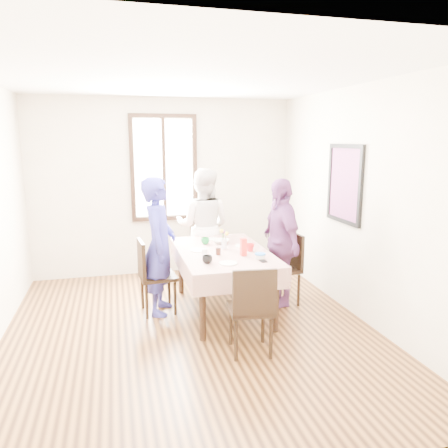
% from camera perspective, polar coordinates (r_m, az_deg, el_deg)
% --- Properties ---
extents(ground, '(4.50, 4.50, 0.00)m').
position_cam_1_polar(ground, '(4.92, -4.39, -13.94)').
color(ground, black).
rests_on(ground, ground).
extents(back_wall, '(4.00, 0.00, 4.00)m').
position_cam_1_polar(back_wall, '(6.72, -7.95, 4.84)').
color(back_wall, beige).
rests_on(back_wall, ground).
extents(right_wall, '(0.00, 4.50, 4.50)m').
position_cam_1_polar(right_wall, '(5.23, 17.52, 2.61)').
color(right_wall, beige).
rests_on(right_wall, ground).
extents(window_frame, '(1.02, 0.06, 1.62)m').
position_cam_1_polar(window_frame, '(6.67, -8.00, 7.39)').
color(window_frame, black).
rests_on(window_frame, back_wall).
extents(window_pane, '(0.90, 0.02, 1.50)m').
position_cam_1_polar(window_pane, '(6.68, -8.01, 7.39)').
color(window_pane, white).
rests_on(window_pane, back_wall).
extents(art_poster, '(0.04, 0.76, 0.96)m').
position_cam_1_polar(art_poster, '(5.45, 15.80, 5.16)').
color(art_poster, red).
rests_on(art_poster, right_wall).
extents(dining_table, '(0.93, 1.59, 0.75)m').
position_cam_1_polar(dining_table, '(5.30, -0.14, -7.60)').
color(dining_table, black).
rests_on(dining_table, ground).
extents(tablecloth, '(1.05, 1.71, 0.01)m').
position_cam_1_polar(tablecloth, '(5.19, -0.14, -3.62)').
color(tablecloth, '#540902').
rests_on(tablecloth, dining_table).
extents(chair_left, '(0.45, 0.45, 0.91)m').
position_cam_1_polar(chair_left, '(5.29, -8.80, -6.87)').
color(chair_left, black).
rests_on(chair_left, ground).
extents(chair_right, '(0.46, 0.46, 0.91)m').
position_cam_1_polar(chair_right, '(5.56, 7.59, -5.94)').
color(chair_right, black).
rests_on(chair_right, ground).
extents(chair_far, '(0.48, 0.48, 0.91)m').
position_cam_1_polar(chair_far, '(6.30, -2.60, -3.78)').
color(chair_far, black).
rests_on(chair_far, ground).
extents(chair_near, '(0.47, 0.47, 0.91)m').
position_cam_1_polar(chair_near, '(4.29, 3.54, -11.15)').
color(chair_near, black).
rests_on(chair_near, ground).
extents(person_left, '(0.54, 0.69, 1.66)m').
position_cam_1_polar(person_left, '(5.19, -8.70, -2.93)').
color(person_left, navy).
rests_on(person_left, ground).
extents(person_far, '(1.01, 0.92, 1.68)m').
position_cam_1_polar(person_far, '(6.19, -2.59, -0.38)').
color(person_far, white).
rests_on(person_far, ground).
extents(person_right, '(0.41, 0.96, 1.62)m').
position_cam_1_polar(person_right, '(5.45, 7.48, -2.41)').
color(person_right, '#6A366E').
rests_on(person_right, ground).
extents(mug_black, '(0.12, 0.12, 0.09)m').
position_cam_1_polar(mug_black, '(4.66, -2.23, -4.75)').
color(mug_black, black).
rests_on(mug_black, tablecloth).
extents(mug_flag, '(0.11, 0.11, 0.09)m').
position_cam_1_polar(mug_flag, '(5.15, 3.50, -3.16)').
color(mug_flag, red).
rests_on(mug_flag, tablecloth).
extents(mug_green, '(0.13, 0.13, 0.08)m').
position_cam_1_polar(mug_green, '(5.50, -2.52, -2.26)').
color(mug_green, '#0C7226').
rests_on(mug_green, tablecloth).
extents(serving_bowl, '(0.27, 0.27, 0.05)m').
position_cam_1_polar(serving_bowl, '(5.54, -0.41, -2.33)').
color(serving_bowl, white).
rests_on(serving_bowl, tablecloth).
extents(juice_carton, '(0.06, 0.06, 0.20)m').
position_cam_1_polar(juice_carton, '(4.95, 2.61, -3.09)').
color(juice_carton, red).
rests_on(juice_carton, tablecloth).
extents(butter_tub, '(0.11, 0.11, 0.05)m').
position_cam_1_polar(butter_tub, '(4.85, 4.83, -4.35)').
color(butter_tub, white).
rests_on(butter_tub, tablecloth).
extents(jam_jar, '(0.06, 0.06, 0.08)m').
position_cam_1_polar(jam_jar, '(4.99, -0.78, -3.67)').
color(jam_jar, black).
rests_on(jam_jar, tablecloth).
extents(drinking_glass, '(0.06, 0.06, 0.09)m').
position_cam_1_polar(drinking_glass, '(4.92, -2.58, -3.85)').
color(drinking_glass, silver).
rests_on(drinking_glass, tablecloth).
extents(smartphone, '(0.07, 0.13, 0.01)m').
position_cam_1_polar(smartphone, '(4.78, 5.18, -4.88)').
color(smartphone, black).
rests_on(smartphone, tablecloth).
extents(flower_vase, '(0.06, 0.06, 0.13)m').
position_cam_1_polar(flower_vase, '(5.26, 0.01, -2.63)').
color(flower_vase, silver).
rests_on(flower_vase, tablecloth).
extents(plate_left, '(0.20, 0.20, 0.01)m').
position_cam_1_polar(plate_left, '(5.19, -3.42, -3.50)').
color(plate_left, white).
rests_on(plate_left, tablecloth).
extents(plate_right, '(0.20, 0.20, 0.01)m').
position_cam_1_polar(plate_right, '(5.38, 2.54, -2.96)').
color(plate_right, white).
rests_on(plate_right, tablecloth).
extents(plate_far, '(0.20, 0.20, 0.01)m').
position_cam_1_polar(plate_far, '(5.77, -1.86, -1.97)').
color(plate_far, white).
rests_on(plate_far, tablecloth).
extents(plate_near, '(0.20, 0.20, 0.01)m').
position_cam_1_polar(plate_near, '(4.66, 0.56, -5.23)').
color(plate_near, white).
rests_on(plate_near, tablecloth).
extents(butter_lid, '(0.12, 0.12, 0.01)m').
position_cam_1_polar(butter_lid, '(4.84, 4.84, -3.98)').
color(butter_lid, blue).
rests_on(butter_lid, butter_tub).
extents(flower_bunch, '(0.09, 0.09, 0.10)m').
position_cam_1_polar(flower_bunch, '(5.24, 0.01, -1.42)').
color(flower_bunch, yellow).
rests_on(flower_bunch, flower_vase).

